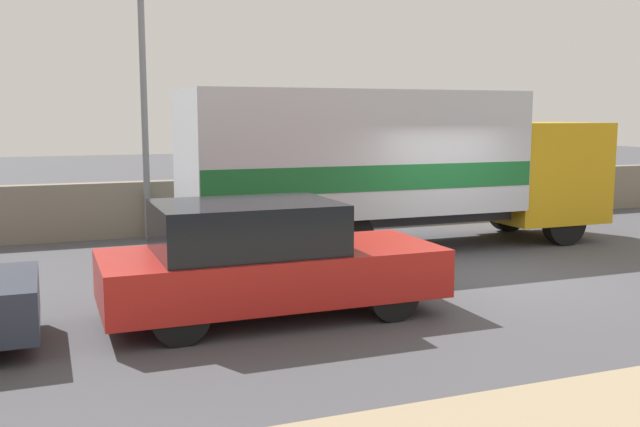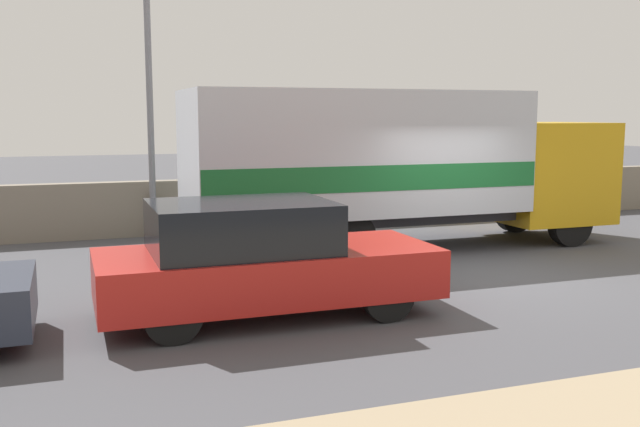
# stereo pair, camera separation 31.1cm
# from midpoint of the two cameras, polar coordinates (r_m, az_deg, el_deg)

# --- Properties ---
(ground_plane) EXTENTS (80.00, 80.00, 0.00)m
(ground_plane) POSITION_cam_midpoint_polar(r_m,az_deg,el_deg) (12.39, 12.61, -4.80)
(ground_plane) COLOR #47474C
(stone_wall_backdrop) EXTENTS (60.00, 0.35, 1.23)m
(stone_wall_backdrop) POSITION_cam_midpoint_polar(r_m,az_deg,el_deg) (17.59, 1.62, 1.13)
(stone_wall_backdrop) COLOR gray
(stone_wall_backdrop) RESTS_ON ground_plane
(street_lamp) EXTENTS (0.56, 0.28, 7.23)m
(street_lamp) POSITION_cam_midpoint_polar(r_m,az_deg,el_deg) (15.92, -14.61, 12.99)
(street_lamp) COLOR slate
(street_lamp) RESTS_ON ground_plane
(box_truck) EXTENTS (8.79, 2.47, 3.14)m
(box_truck) POSITION_cam_midpoint_polar(r_m,az_deg,el_deg) (14.29, 4.98, 4.10)
(box_truck) COLOR gold
(box_truck) RESTS_ON ground_plane
(car_hatchback) EXTENTS (4.49, 1.85, 1.56)m
(car_hatchback) POSITION_cam_midpoint_polar(r_m,az_deg,el_deg) (9.52, -5.39, -3.70)
(car_hatchback) COLOR #B21E19
(car_hatchback) RESTS_ON ground_plane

